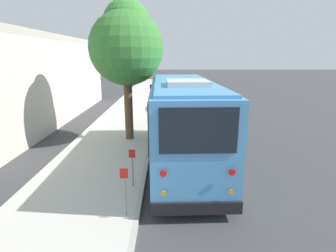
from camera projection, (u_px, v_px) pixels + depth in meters
name	position (u px, v px, depth m)	size (l,w,h in m)	color
ground_plane	(181.00, 159.00, 11.71)	(160.00, 160.00, 0.00)	#3D3D3F
sidewalk_slab	(102.00, 157.00, 11.67)	(80.00, 3.99, 0.15)	beige
curb_strip	(148.00, 157.00, 11.68)	(80.00, 0.14, 0.15)	#AAA69D
shuttle_bus	(183.00, 118.00, 10.73)	(8.61, 2.98, 3.65)	#4C93D1
parked_sedan_navy	(170.00, 103.00, 21.82)	(4.68, 1.97, 1.32)	#19234C
parked_sedan_maroon	(169.00, 93.00, 28.08)	(4.41, 1.89, 1.32)	maroon
street_tree	(126.00, 44.00, 12.95)	(3.66, 3.66, 7.04)	brown
sign_post_near	(125.00, 191.00, 7.15)	(0.06, 0.22, 1.39)	gray
sign_post_far	(132.00, 167.00, 8.77)	(0.06, 0.22, 1.31)	gray
building_backdrop	(5.00, 83.00, 17.61)	(19.19, 8.15, 5.78)	beige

